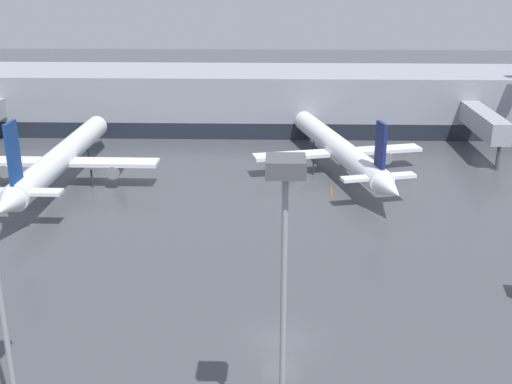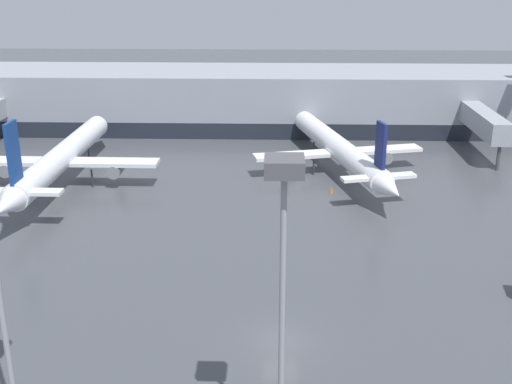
# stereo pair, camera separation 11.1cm
# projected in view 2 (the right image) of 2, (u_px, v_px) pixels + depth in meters

# --- Properties ---
(ground_plane) EXTENTS (320.00, 320.00, 0.00)m
(ground_plane) POSITION_uv_depth(u_px,v_px,m) (281.00, 341.00, 44.48)
(ground_plane) COLOR #424449
(terminal_building) EXTENTS (160.00, 30.71, 9.00)m
(terminal_building) POSITION_uv_depth(u_px,v_px,m) (279.00, 99.00, 101.19)
(terminal_building) COLOR gray
(terminal_building) RESTS_ON ground_plane
(parked_jet_0) EXTENTS (22.68, 36.64, 10.65)m
(parked_jet_0) POSITION_uv_depth(u_px,v_px,m) (61.00, 158.00, 74.69)
(parked_jet_0) COLOR silver
(parked_jet_0) RESTS_ON ground_plane
(parked_jet_1) EXTENTS (21.52, 35.73, 9.22)m
(parked_jet_1) POSITION_uv_depth(u_px,v_px,m) (339.00, 149.00, 79.85)
(parked_jet_1) COLOR white
(parked_jet_1) RESTS_ON ground_plane
(traffic_cone_1) EXTENTS (0.37, 0.37, 0.78)m
(traffic_cone_1) POSITION_uv_depth(u_px,v_px,m) (331.00, 189.00, 73.13)
(traffic_cone_1) COLOR orange
(traffic_cone_1) RESTS_ON ground_plane
(apron_light_mast_0) EXTENTS (1.80, 1.80, 16.57)m
(apron_light_mast_0) POSITION_uv_depth(u_px,v_px,m) (283.00, 227.00, 29.59)
(apron_light_mast_0) COLOR gray
(apron_light_mast_0) RESTS_ON ground_plane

